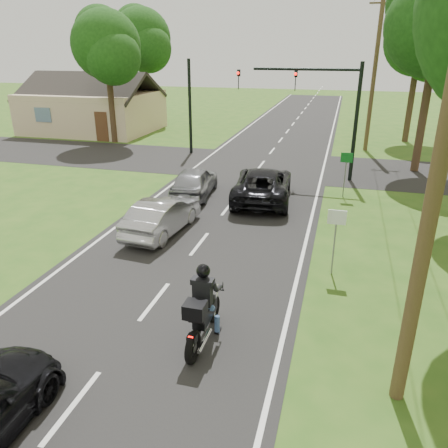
{
  "coord_description": "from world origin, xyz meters",
  "views": [
    {
      "loc": [
        4.64,
        -9.63,
        6.57
      ],
      "look_at": [
        1.19,
        3.0,
        1.3
      ],
      "focal_mm": 35.0,
      "sensor_mm": 36.0,
      "label": 1
    }
  ],
  "objects_px": {
    "silver_suv": "(194,181)",
    "sign_white": "(336,227)",
    "motorcycle_rider": "(203,313)",
    "sign_green": "(346,164)",
    "dark_suv": "(263,184)",
    "utility_pole_near": "(443,148)",
    "utility_pole_far": "(374,73)",
    "traffic_signal": "(321,100)",
    "silver_sedan": "(162,216)"
  },
  "relations": [
    {
      "from": "utility_pole_near",
      "to": "motorcycle_rider",
      "type": "bearing_deg",
      "value": 171.24
    },
    {
      "from": "utility_pole_near",
      "to": "sign_white",
      "type": "height_order",
      "value": "utility_pole_near"
    },
    {
      "from": "utility_pole_far",
      "to": "silver_suv",
      "type": "bearing_deg",
      "value": -122.68
    },
    {
      "from": "traffic_signal",
      "to": "sign_white",
      "type": "relative_size",
      "value": 3.0
    },
    {
      "from": "traffic_signal",
      "to": "utility_pole_near",
      "type": "bearing_deg",
      "value": -79.86
    },
    {
      "from": "silver_suv",
      "to": "utility_pole_far",
      "type": "relative_size",
      "value": 0.41
    },
    {
      "from": "utility_pole_far",
      "to": "dark_suv",
      "type": "bearing_deg",
      "value": -111.55
    },
    {
      "from": "dark_suv",
      "to": "utility_pole_near",
      "type": "xyz_separation_m",
      "value": [
        4.93,
        -11.52,
        4.32
      ]
    },
    {
      "from": "silver_sedan",
      "to": "traffic_signal",
      "type": "height_order",
      "value": "traffic_signal"
    },
    {
      "from": "dark_suv",
      "to": "sign_white",
      "type": "xyz_separation_m",
      "value": [
        3.43,
        -6.54,
        0.83
      ]
    },
    {
      "from": "traffic_signal",
      "to": "sign_green",
      "type": "relative_size",
      "value": 3.0
    },
    {
      "from": "silver_suv",
      "to": "utility_pole_far",
      "type": "height_order",
      "value": "utility_pole_far"
    },
    {
      "from": "dark_suv",
      "to": "silver_suv",
      "type": "height_order",
      "value": "dark_suv"
    },
    {
      "from": "utility_pole_far",
      "to": "sign_white",
      "type": "bearing_deg",
      "value": -94.51
    },
    {
      "from": "traffic_signal",
      "to": "motorcycle_rider",
      "type": "bearing_deg",
      "value": -95.51
    },
    {
      "from": "traffic_signal",
      "to": "sign_white",
      "type": "distance_m",
      "value": 11.39
    },
    {
      "from": "motorcycle_rider",
      "to": "utility_pole_far",
      "type": "distance_m",
      "value": 24.11
    },
    {
      "from": "dark_suv",
      "to": "sign_green",
      "type": "relative_size",
      "value": 2.55
    },
    {
      "from": "motorcycle_rider",
      "to": "sign_white",
      "type": "bearing_deg",
      "value": 56.88
    },
    {
      "from": "dark_suv",
      "to": "utility_pole_far",
      "type": "distance_m",
      "value": 14.1
    },
    {
      "from": "traffic_signal",
      "to": "dark_suv",
      "type": "bearing_deg",
      "value": -114.77
    },
    {
      "from": "utility_pole_near",
      "to": "sign_white",
      "type": "bearing_deg",
      "value": 106.76
    },
    {
      "from": "utility_pole_far",
      "to": "sign_white",
      "type": "distance_m",
      "value": 19.39
    },
    {
      "from": "motorcycle_rider",
      "to": "dark_suv",
      "type": "relative_size",
      "value": 0.44
    },
    {
      "from": "silver_suv",
      "to": "sign_white",
      "type": "bearing_deg",
      "value": 131.49
    },
    {
      "from": "silver_suv",
      "to": "traffic_signal",
      "type": "xyz_separation_m",
      "value": [
        5.31,
        4.73,
        3.42
      ]
    },
    {
      "from": "sign_green",
      "to": "sign_white",
      "type": "bearing_deg",
      "value": -91.43
    },
    {
      "from": "silver_sedan",
      "to": "sign_white",
      "type": "xyz_separation_m",
      "value": [
        6.39,
        -1.67,
        0.91
      ]
    },
    {
      "from": "traffic_signal",
      "to": "sign_green",
      "type": "distance_m",
      "value": 4.24
    },
    {
      "from": "motorcycle_rider",
      "to": "silver_sedan",
      "type": "bearing_deg",
      "value": 120.94
    },
    {
      "from": "motorcycle_rider",
      "to": "sign_white",
      "type": "xyz_separation_m",
      "value": [
        2.84,
        4.31,
        0.79
      ]
    },
    {
      "from": "dark_suv",
      "to": "sign_white",
      "type": "bearing_deg",
      "value": 111.86
    },
    {
      "from": "dark_suv",
      "to": "silver_sedan",
      "type": "distance_m",
      "value": 5.7
    },
    {
      "from": "sign_green",
      "to": "traffic_signal",
      "type": "bearing_deg",
      "value": 117.38
    },
    {
      "from": "silver_sedan",
      "to": "motorcycle_rider",
      "type": "bearing_deg",
      "value": 125.7
    },
    {
      "from": "motorcycle_rider",
      "to": "dark_suv",
      "type": "bearing_deg",
      "value": 93.37
    },
    {
      "from": "traffic_signal",
      "to": "utility_pole_far",
      "type": "height_order",
      "value": "utility_pole_far"
    },
    {
      "from": "utility_pole_near",
      "to": "utility_pole_far",
      "type": "distance_m",
      "value": 24.0
    },
    {
      "from": "motorcycle_rider",
      "to": "sign_green",
      "type": "bearing_deg",
      "value": 76.4
    },
    {
      "from": "motorcycle_rider",
      "to": "utility_pole_near",
      "type": "xyz_separation_m",
      "value": [
        4.34,
        -0.67,
        4.28
      ]
    },
    {
      "from": "utility_pole_near",
      "to": "silver_suv",
      "type": "bearing_deg",
      "value": 125.95
    },
    {
      "from": "silver_sedan",
      "to": "silver_suv",
      "type": "relative_size",
      "value": 0.99
    },
    {
      "from": "sign_white",
      "to": "silver_sedan",
      "type": "bearing_deg",
      "value": 165.35
    },
    {
      "from": "silver_suv",
      "to": "dark_suv",
      "type": "bearing_deg",
      "value": 179.29
    },
    {
      "from": "traffic_signal",
      "to": "utility_pole_far",
      "type": "xyz_separation_m",
      "value": [
        2.86,
        8.0,
        0.95
      ]
    },
    {
      "from": "dark_suv",
      "to": "utility_pole_near",
      "type": "bearing_deg",
      "value": 107.36
    },
    {
      "from": "silver_suv",
      "to": "traffic_signal",
      "type": "relative_size",
      "value": 0.65
    },
    {
      "from": "utility_pole_near",
      "to": "utility_pole_far",
      "type": "xyz_separation_m",
      "value": [
        0.0,
        24.0,
        0.0
      ]
    },
    {
      "from": "silver_sedan",
      "to": "utility_pole_near",
      "type": "relative_size",
      "value": 0.41
    },
    {
      "from": "silver_sedan",
      "to": "sign_green",
      "type": "height_order",
      "value": "sign_green"
    }
  ]
}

